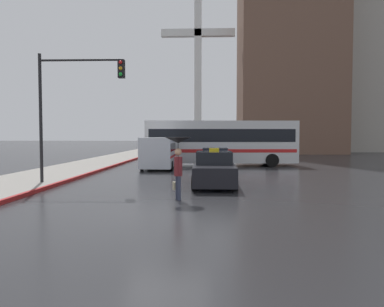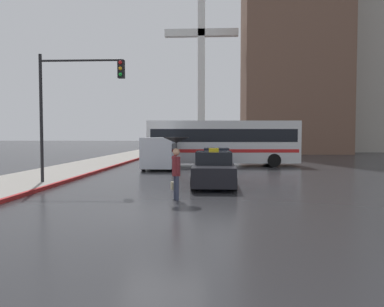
% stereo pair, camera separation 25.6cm
% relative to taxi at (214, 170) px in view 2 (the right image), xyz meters
% --- Properties ---
extents(ground_plane, '(300.00, 300.00, 0.00)m').
position_rel_taxi_xyz_m(ground_plane, '(-1.48, -6.12, -0.70)').
color(ground_plane, '#262628').
extents(taxi, '(1.91, 4.68, 1.69)m').
position_rel_taxi_xyz_m(taxi, '(0.00, 0.00, 0.00)').
color(taxi, black).
rests_on(taxi, ground_plane).
extents(sedan_red, '(1.91, 4.74, 1.46)m').
position_rel_taxi_xyz_m(sedan_red, '(0.19, 7.45, -0.04)').
color(sedan_red, navy).
rests_on(sedan_red, ground_plane).
extents(ambulance_van, '(2.11, 5.75, 2.13)m').
position_rel_taxi_xyz_m(ambulance_van, '(-3.60, 8.87, 0.48)').
color(ambulance_van, silver).
rests_on(ambulance_van, ground_plane).
extents(city_bus, '(11.17, 3.17, 3.32)m').
position_rel_taxi_xyz_m(city_bus, '(0.67, 11.08, 1.14)').
color(city_bus, silver).
rests_on(city_bus, ground_plane).
extents(pedestrian_with_umbrella, '(0.93, 0.93, 2.20)m').
position_rel_taxi_xyz_m(pedestrian_with_umbrella, '(-1.32, -3.84, 1.00)').
color(pedestrian_with_umbrella, '#2D3347').
rests_on(pedestrian_with_umbrella, ground_plane).
extents(traffic_light, '(3.87, 0.38, 5.89)m').
position_rel_taxi_xyz_m(traffic_light, '(-6.26, -0.38, 3.40)').
color(traffic_light, black).
rests_on(traffic_light, ground_plane).
extents(building_tower_near, '(12.71, 10.07, 31.04)m').
position_rel_taxi_xyz_m(building_tower_near, '(10.26, 33.00, 14.82)').
color(building_tower_near, brown).
rests_on(building_tower_near, ground_plane).
extents(building_tower_far, '(11.42, 10.83, 32.94)m').
position_rel_taxi_xyz_m(building_tower_far, '(21.70, 39.63, 15.77)').
color(building_tower_far, '#A39E93').
rests_on(building_tower_far, ground_plane).
extents(monument_cross, '(9.42, 0.90, 21.41)m').
position_rel_taxi_xyz_m(monument_cross, '(-1.56, 31.80, 11.44)').
color(monument_cross, white).
rests_on(monument_cross, ground_plane).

